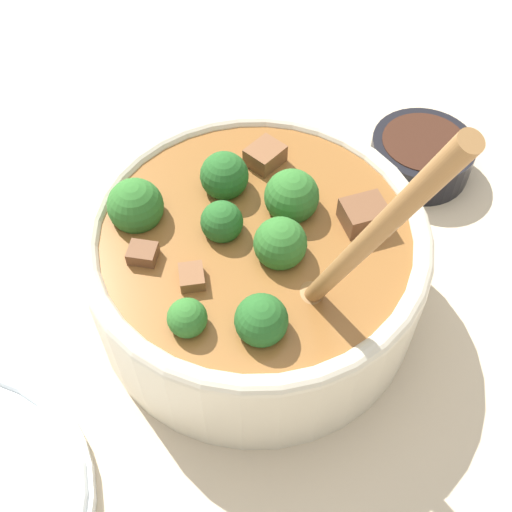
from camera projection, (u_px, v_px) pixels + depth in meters
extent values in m
plane|color=#C6B293|center=(256.00, 300.00, 0.55)|extent=(4.00, 4.00, 0.00)
cylinder|color=beige|center=(256.00, 269.00, 0.51)|extent=(0.26, 0.26, 0.09)
torus|color=beige|center=(256.00, 234.00, 0.48)|extent=(0.26, 0.26, 0.02)
cylinder|color=brown|center=(256.00, 256.00, 0.50)|extent=(0.24, 0.24, 0.06)
sphere|color=#235B23|center=(224.00, 176.00, 0.49)|extent=(0.04, 0.04, 0.04)
cylinder|color=#6B9956|center=(226.00, 200.00, 0.51)|extent=(0.01, 0.01, 0.02)
sphere|color=#2D6B28|center=(136.00, 206.00, 0.48)|extent=(0.04, 0.04, 0.04)
cylinder|color=#6B9956|center=(141.00, 232.00, 0.50)|extent=(0.01, 0.01, 0.02)
sphere|color=#2D6B28|center=(280.00, 243.00, 0.45)|extent=(0.04, 0.04, 0.04)
cylinder|color=#6B9956|center=(279.00, 267.00, 0.48)|extent=(0.01, 0.01, 0.02)
sphere|color=#2D6B28|center=(187.00, 318.00, 0.42)|extent=(0.03, 0.03, 0.03)
cylinder|color=#6B9956|center=(190.00, 333.00, 0.44)|extent=(0.01, 0.01, 0.01)
sphere|color=#235B23|center=(261.00, 320.00, 0.42)|extent=(0.04, 0.04, 0.04)
cylinder|color=#6B9956|center=(261.00, 340.00, 0.44)|extent=(0.01, 0.01, 0.02)
sphere|color=#235B23|center=(222.00, 222.00, 0.47)|extent=(0.03, 0.03, 0.03)
cylinder|color=#6B9956|center=(223.00, 241.00, 0.49)|extent=(0.01, 0.01, 0.01)
sphere|color=#2D6B28|center=(292.00, 196.00, 0.48)|extent=(0.04, 0.04, 0.04)
cylinder|color=#6B9956|center=(290.00, 222.00, 0.51)|extent=(0.01, 0.01, 0.02)
cube|color=brown|center=(192.00, 279.00, 0.45)|extent=(0.02, 0.02, 0.02)
cube|color=brown|center=(143.00, 255.00, 0.46)|extent=(0.02, 0.02, 0.02)
cube|color=brown|center=(265.00, 158.00, 0.51)|extent=(0.04, 0.04, 0.02)
cube|color=brown|center=(362.00, 214.00, 0.48)|extent=(0.03, 0.04, 0.02)
ellipsoid|color=olive|center=(311.00, 297.00, 0.45)|extent=(0.04, 0.03, 0.01)
cylinder|color=olive|center=(368.00, 241.00, 0.35)|extent=(0.08, 0.05, 0.21)
cylinder|color=black|center=(421.00, 156.00, 0.63)|extent=(0.10, 0.10, 0.04)
cylinder|color=#381E14|center=(424.00, 146.00, 0.62)|extent=(0.08, 0.08, 0.01)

